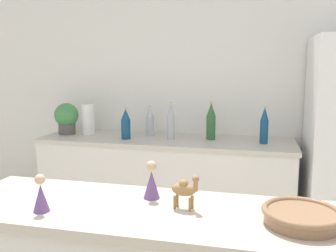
{
  "coord_description": "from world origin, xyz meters",
  "views": [
    {
      "loc": [
        0.34,
        -0.7,
        1.52
      ],
      "look_at": [
        -0.18,
        1.45,
        1.16
      ],
      "focal_mm": 40.0,
      "sensor_mm": 36.0,
      "label": 1
    }
  ],
  "objects_px": {
    "paper_towel_roll": "(88,120)",
    "back_bottle_4": "(211,122)",
    "back_bottle_1": "(126,124)",
    "wise_man_figurine_blue": "(152,182)",
    "potted_plant": "(67,117)",
    "back_bottle_2": "(264,126)",
    "camel_figurine": "(185,189)",
    "back_bottle_0": "(150,121)",
    "back_bottle_3": "(171,121)",
    "fruit_bowl": "(302,216)",
    "wise_man_figurine_crimson": "(41,196)"
  },
  "relations": [
    {
      "from": "paper_towel_roll",
      "to": "back_bottle_4",
      "type": "relative_size",
      "value": 0.85
    },
    {
      "from": "back_bottle_1",
      "to": "wise_man_figurine_blue",
      "type": "height_order",
      "value": "back_bottle_1"
    },
    {
      "from": "potted_plant",
      "to": "back_bottle_2",
      "type": "height_order",
      "value": "back_bottle_2"
    },
    {
      "from": "camel_figurine",
      "to": "wise_man_figurine_blue",
      "type": "bearing_deg",
      "value": 151.7
    },
    {
      "from": "back_bottle_0",
      "to": "back_bottle_3",
      "type": "xyz_separation_m",
      "value": [
        0.22,
        -0.11,
        0.02
      ]
    },
    {
      "from": "paper_towel_roll",
      "to": "camel_figurine",
      "type": "bearing_deg",
      "value": -55.89
    },
    {
      "from": "back_bottle_1",
      "to": "fruit_bowl",
      "type": "bearing_deg",
      "value": -55.05
    },
    {
      "from": "back_bottle_2",
      "to": "back_bottle_1",
      "type": "bearing_deg",
      "value": -175.9
    },
    {
      "from": "back_bottle_0",
      "to": "fruit_bowl",
      "type": "bearing_deg",
      "value": -61.2
    },
    {
      "from": "camel_figurine",
      "to": "wise_man_figurine_crimson",
      "type": "bearing_deg",
      "value": -163.81
    },
    {
      "from": "back_bottle_1",
      "to": "back_bottle_4",
      "type": "relative_size",
      "value": 0.84
    },
    {
      "from": "paper_towel_roll",
      "to": "back_bottle_1",
      "type": "distance_m",
      "value": 0.42
    },
    {
      "from": "back_bottle_3",
      "to": "wise_man_figurine_blue",
      "type": "distance_m",
      "value": 1.78
    },
    {
      "from": "wise_man_figurine_crimson",
      "to": "paper_towel_roll",
      "type": "bearing_deg",
      "value": 111.12
    },
    {
      "from": "back_bottle_4",
      "to": "fruit_bowl",
      "type": "relative_size",
      "value": 1.26
    },
    {
      "from": "back_bottle_0",
      "to": "back_bottle_4",
      "type": "distance_m",
      "value": 0.56
    },
    {
      "from": "back_bottle_0",
      "to": "back_bottle_1",
      "type": "height_order",
      "value": "same"
    },
    {
      "from": "fruit_bowl",
      "to": "back_bottle_0",
      "type": "bearing_deg",
      "value": 118.8
    },
    {
      "from": "back_bottle_1",
      "to": "fruit_bowl",
      "type": "xyz_separation_m",
      "value": [
        1.25,
        -1.78,
        0.02
      ]
    },
    {
      "from": "back_bottle_3",
      "to": "fruit_bowl",
      "type": "relative_size",
      "value": 1.25
    },
    {
      "from": "back_bottle_1",
      "to": "camel_figurine",
      "type": "bearing_deg",
      "value": -63.89
    },
    {
      "from": "back_bottle_0",
      "to": "camel_figurine",
      "type": "bearing_deg",
      "value": -70.27
    },
    {
      "from": "back_bottle_0",
      "to": "fruit_bowl",
      "type": "xyz_separation_m",
      "value": [
        1.09,
        -1.98,
        0.02
      ]
    },
    {
      "from": "back_bottle_2",
      "to": "camel_figurine",
      "type": "distance_m",
      "value": 1.85
    },
    {
      "from": "back_bottle_3",
      "to": "camel_figurine",
      "type": "bearing_deg",
      "value": -75.42
    },
    {
      "from": "back_bottle_0",
      "to": "back_bottle_3",
      "type": "relative_size",
      "value": 0.84
    },
    {
      "from": "back_bottle_4",
      "to": "camel_figurine",
      "type": "relative_size",
      "value": 2.52
    },
    {
      "from": "back_bottle_4",
      "to": "camel_figurine",
      "type": "bearing_deg",
      "value": -85.77
    },
    {
      "from": "back_bottle_4",
      "to": "fruit_bowl",
      "type": "xyz_separation_m",
      "value": [
        0.53,
        -1.93,
        -0.01
      ]
    },
    {
      "from": "back_bottle_0",
      "to": "wise_man_figurine_blue",
      "type": "xyz_separation_m",
      "value": [
        0.55,
        -1.86,
        0.05
      ]
    },
    {
      "from": "back_bottle_3",
      "to": "back_bottle_0",
      "type": "bearing_deg",
      "value": 153.39
    },
    {
      "from": "potted_plant",
      "to": "camel_figurine",
      "type": "bearing_deg",
      "value": -51.44
    },
    {
      "from": "back_bottle_2",
      "to": "back_bottle_4",
      "type": "bearing_deg",
      "value": 171.36
    },
    {
      "from": "fruit_bowl",
      "to": "back_bottle_3",
      "type": "bearing_deg",
      "value": 114.92
    },
    {
      "from": "potted_plant",
      "to": "back_bottle_4",
      "type": "distance_m",
      "value": 1.33
    },
    {
      "from": "back_bottle_1",
      "to": "back_bottle_2",
      "type": "distance_m",
      "value": 1.16
    },
    {
      "from": "camel_figurine",
      "to": "back_bottle_3",
      "type": "bearing_deg",
      "value": 104.58
    },
    {
      "from": "fruit_bowl",
      "to": "wise_man_figurine_crimson",
      "type": "height_order",
      "value": "wise_man_figurine_crimson"
    },
    {
      "from": "back_bottle_1",
      "to": "back_bottle_4",
      "type": "bearing_deg",
      "value": 11.82
    },
    {
      "from": "paper_towel_roll",
      "to": "wise_man_figurine_crimson",
      "type": "xyz_separation_m",
      "value": [
        0.77,
        -2.0,
        0.04
      ]
    },
    {
      "from": "potted_plant",
      "to": "back_bottle_0",
      "type": "distance_m",
      "value": 0.78
    },
    {
      "from": "back_bottle_2",
      "to": "wise_man_figurine_blue",
      "type": "distance_m",
      "value": 1.8
    },
    {
      "from": "paper_towel_roll",
      "to": "fruit_bowl",
      "type": "bearing_deg",
      "value": -49.01
    },
    {
      "from": "back_bottle_1",
      "to": "back_bottle_2",
      "type": "xyz_separation_m",
      "value": [
        1.15,
        0.08,
        0.02
      ]
    },
    {
      "from": "wise_man_figurine_blue",
      "to": "wise_man_figurine_crimson",
      "type": "distance_m",
      "value": 0.41
    },
    {
      "from": "back_bottle_0",
      "to": "back_bottle_2",
      "type": "height_order",
      "value": "back_bottle_2"
    },
    {
      "from": "potted_plant",
      "to": "back_bottle_4",
      "type": "height_order",
      "value": "back_bottle_4"
    },
    {
      "from": "wise_man_figurine_blue",
      "to": "wise_man_figurine_crimson",
      "type": "xyz_separation_m",
      "value": [
        -0.34,
        -0.22,
        -0.01
      ]
    },
    {
      "from": "back_bottle_2",
      "to": "back_bottle_4",
      "type": "relative_size",
      "value": 0.95
    },
    {
      "from": "paper_towel_roll",
      "to": "wise_man_figurine_crimson",
      "type": "relative_size",
      "value": 2.03
    }
  ]
}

